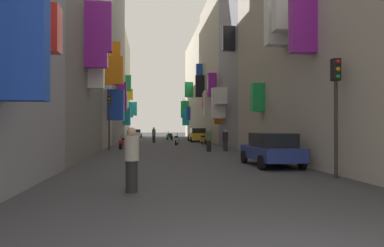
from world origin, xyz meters
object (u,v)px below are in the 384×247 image
(parked_car_blue, at_px, (271,149))
(pedestrian_crossing, at_px, (225,140))
(pedestrian_mid_street, at_px, (132,160))
(pedestrian_near_right, at_px, (154,135))
(pedestrian_near_left, at_px, (209,140))
(traffic_light_near_corner, at_px, (109,112))
(scooter_red, at_px, (124,143))
(pedestrian_far_away, at_px, (129,137))
(scooter_green, at_px, (170,136))
(parked_car_yellow, at_px, (197,135))
(scooter_silver, at_px, (177,140))
(parked_car_white, at_px, (136,133))
(traffic_light_far_corner, at_px, (336,96))
(scooter_orange, at_px, (203,140))

(parked_car_blue, height_order, pedestrian_crossing, pedestrian_crossing)
(pedestrian_mid_street, bearing_deg, pedestrian_crossing, 68.50)
(parked_car_blue, height_order, pedestrian_near_right, pedestrian_near_right)
(pedestrian_near_left, relative_size, traffic_light_near_corner, 0.38)
(traffic_light_near_corner, bearing_deg, pedestrian_crossing, -16.48)
(scooter_red, distance_m, pedestrian_near_left, 6.92)
(traffic_light_near_corner, bearing_deg, pedestrian_far_away, 79.14)
(parked_car_blue, bearing_deg, pedestrian_far_away, 111.95)
(scooter_green, xyz_separation_m, pedestrian_mid_street, (-3.18, -36.55, 0.39))
(parked_car_yellow, height_order, scooter_red, parked_car_yellow)
(parked_car_blue, distance_m, scooter_silver, 18.39)
(parked_car_white, bearing_deg, parked_car_yellow, -64.03)
(pedestrian_near_right, height_order, traffic_light_near_corner, traffic_light_near_corner)
(pedestrian_near_right, xyz_separation_m, traffic_light_near_corner, (-3.48, -11.06, 2.02))
(pedestrian_near_left, bearing_deg, parked_car_yellow, 84.90)
(pedestrian_crossing, relative_size, pedestrian_near_right, 0.93)
(parked_car_blue, bearing_deg, traffic_light_far_corner, -76.59)
(parked_car_yellow, relative_size, scooter_silver, 2.09)
(parked_car_yellow, relative_size, scooter_red, 2.27)
(parked_car_white, distance_m, scooter_green, 11.13)
(scooter_orange, distance_m, pedestrian_near_right, 6.05)
(pedestrian_near_left, distance_m, traffic_light_far_corner, 13.37)
(scooter_orange, relative_size, pedestrian_near_right, 1.06)
(scooter_green, height_order, pedestrian_near_right, pedestrian_near_right)
(parked_car_yellow, bearing_deg, pedestrian_near_right, -153.34)
(parked_car_blue, distance_m, traffic_light_far_corner, 4.35)
(scooter_orange, distance_m, pedestrian_crossing, 9.87)
(parked_car_blue, relative_size, scooter_red, 2.16)
(parked_car_yellow, xyz_separation_m, pedestrian_crossing, (-0.25, -16.06, -0.04))
(scooter_red, bearing_deg, scooter_orange, 42.20)
(scooter_silver, relative_size, traffic_light_near_corner, 0.47)
(scooter_silver, bearing_deg, traffic_light_near_corner, -130.96)
(scooter_silver, distance_m, traffic_light_near_corner, 8.80)
(parked_car_yellow, xyz_separation_m, scooter_green, (-2.88, 5.73, -0.34))
(parked_car_blue, bearing_deg, scooter_silver, 98.56)
(pedestrian_crossing, bearing_deg, parked_car_white, 103.14)
(scooter_silver, relative_size, traffic_light_far_corner, 0.49)
(traffic_light_far_corner, bearing_deg, pedestrian_crossing, 93.89)
(pedestrian_far_away, bearing_deg, scooter_silver, 5.74)
(parked_car_yellow, xyz_separation_m, pedestrian_far_away, (-7.40, -7.65, -0.00))
(parked_car_yellow, bearing_deg, traffic_light_far_corner, -88.74)
(scooter_green, height_order, pedestrian_mid_street, pedestrian_mid_street)
(scooter_green, bearing_deg, pedestrian_near_left, -86.20)
(scooter_silver, relative_size, pedestrian_near_left, 1.25)
(parked_car_white, distance_m, pedestrian_near_left, 32.46)
(parked_car_white, height_order, scooter_silver, parked_car_white)
(scooter_red, relative_size, pedestrian_far_away, 1.12)
(traffic_light_far_corner, bearing_deg, parked_car_yellow, 91.26)
(pedestrian_near_right, relative_size, traffic_light_near_corner, 0.40)
(scooter_red, distance_m, pedestrian_mid_street, 18.13)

